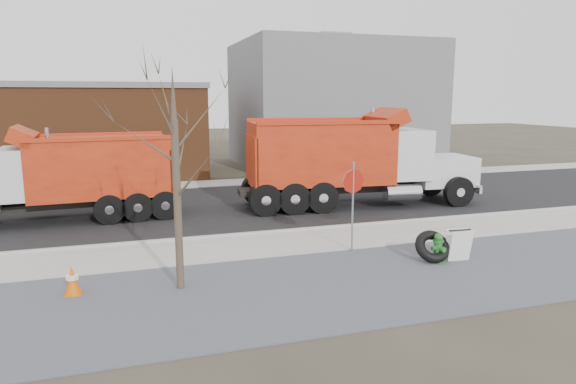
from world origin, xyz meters
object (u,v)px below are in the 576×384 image
object	(u,v)px
stop_sign	(353,191)
sandwich_board	(459,245)
dump_truck_red_a	(351,157)
fire_hydrant	(438,249)
dump_truck_red_b	(70,174)
truck_tire	(432,247)

from	to	relation	value
stop_sign	sandwich_board	world-z (taller)	stop_sign
stop_sign	dump_truck_red_a	xyz separation A→B (m)	(2.69, 6.03, 0.20)
fire_hydrant	stop_sign	distance (m)	2.85
fire_hydrant	dump_truck_red_b	distance (m)	13.02
truck_tire	dump_truck_red_a	distance (m)	7.77
dump_truck_red_b	stop_sign	bearing A→B (deg)	137.30
dump_truck_red_a	dump_truck_red_b	world-z (taller)	dump_truck_red_a
fire_hydrant	stop_sign	xyz separation A→B (m)	(-1.87, 1.60, 1.45)
truck_tire	sandwich_board	bearing A→B (deg)	-17.32
fire_hydrant	stop_sign	bearing A→B (deg)	126.47
dump_truck_red_a	fire_hydrant	bearing A→B (deg)	-90.96
truck_tire	dump_truck_red_a	world-z (taller)	dump_truck_red_a
sandwich_board	dump_truck_red_b	bearing A→B (deg)	147.37
fire_hydrant	stop_sign	size ratio (longest dim) A/B	0.31
stop_sign	sandwich_board	bearing A→B (deg)	-23.44
fire_hydrant	sandwich_board	bearing A→B (deg)	-26.59
fire_hydrant	truck_tire	size ratio (longest dim) A/B	0.78
fire_hydrant	dump_truck_red_a	bearing A→B (deg)	70.85
dump_truck_red_a	dump_truck_red_b	distance (m)	10.89
sandwich_board	dump_truck_red_b	xyz separation A→B (m)	(-10.61, 8.30, 1.29)
fire_hydrant	stop_sign	world-z (taller)	stop_sign
fire_hydrant	truck_tire	distance (m)	0.16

